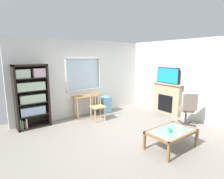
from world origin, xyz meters
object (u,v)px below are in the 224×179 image
Objects in this scene: wooden_chair at (97,106)px; fireplace at (167,98)px; tv at (168,75)px; coffee_table at (171,133)px; sippy_cup at (170,130)px; bookshelf at (31,94)px; desk_under_window at (87,99)px; office_chair at (188,108)px; plastic_drawer_unit at (105,104)px.

fireplace reaches higher than wooden_chair.
coffee_table is at bearing -140.81° from tv.
wooden_chair reaches higher than sippy_cup.
bookshelf is 1.98m from wooden_chair.
tv is (4.14, -1.54, 0.40)m from bookshelf.
desk_under_window is 1.08× the size of tv.
desk_under_window is 3.18m from office_chair.
tv reaches higher than sippy_cup.
coffee_table is (0.35, -2.53, -0.11)m from wooden_chair.
bookshelf is at bearing 159.69° from fireplace.
tv is at bearing 66.15° from office_chair.
fireplace is at bearing -41.39° from plastic_drawer_unit.
office_chair is at bearing -35.85° from bookshelf.
office_chair reaches higher than plastic_drawer_unit.
desk_under_window is 0.95× the size of office_chair.
fireplace is (2.35, -0.92, 0.09)m from wooden_chair.
bookshelf is 3.14× the size of plastic_drawer_unit.
bookshelf is at bearing 159.61° from tv.
desk_under_window reaches higher than coffee_table.
plastic_drawer_unit reaches higher than sippy_cup.
fireplace is 2.67m from sippy_cup.
desk_under_window is 0.82× the size of fireplace.
fireplace reaches higher than office_chair.
bookshelf reaches higher than desk_under_window.
wooden_chair is 0.77× the size of fireplace.
tv is at bearing -20.39° from bookshelf.
wooden_chair is (0.08, -0.51, -0.14)m from desk_under_window.
fireplace is at bearing 38.94° from coffee_table.
coffee_table is at bearing -55.58° from bookshelf.
plastic_drawer_unit is (0.75, 0.05, -0.31)m from desk_under_window.
office_chair reaches higher than wooden_chair.
wooden_chair is at bearing -81.01° from desk_under_window.
tv is 0.88× the size of office_chair.
office_chair reaches higher than desk_under_window.
bookshelf is at bearing 122.86° from sippy_cup.
bookshelf is at bearing 124.42° from coffee_table.
sippy_cup is at bearing -141.71° from tv.
wooden_chair is at bearing -18.99° from bookshelf.
desk_under_window is 2.82m from fireplace.
bookshelf is at bearing 178.67° from plastic_drawer_unit.
plastic_drawer_unit is at bearing 82.33° from sippy_cup.
fireplace reaches higher than sippy_cup.
office_chair is (-0.50, -1.10, -0.00)m from fireplace.
plastic_drawer_unit is at bearing -1.33° from bookshelf.
tv is at bearing 180.00° from fireplace.
bookshelf is 1.82× the size of office_chair.
sippy_cup is at bearing -83.87° from desk_under_window.
bookshelf is 4.45m from fireplace.
fireplace reaches higher than plastic_drawer_unit.
desk_under_window is at bearing 98.99° from wooden_chair.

